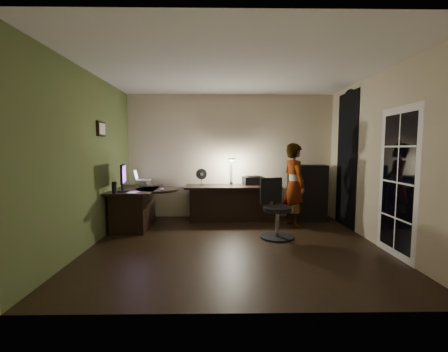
{
  "coord_description": "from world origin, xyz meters",
  "views": [
    {
      "loc": [
        -0.24,
        -4.64,
        1.52
      ],
      "look_at": [
        -0.15,
        1.05,
        1.0
      ],
      "focal_mm": 24.0,
      "sensor_mm": 36.0,
      "label": 1
    }
  ],
  "objects_px": {
    "cabinet": "(307,193)",
    "office_chair": "(277,209)",
    "monitor": "(122,182)",
    "desk_right": "(232,203)",
    "person": "(294,185)",
    "desk_left": "(136,208)"
  },
  "relations": [
    {
      "from": "desk_left",
      "to": "person",
      "type": "bearing_deg",
      "value": 1.43
    },
    {
      "from": "office_chair",
      "to": "monitor",
      "type": "bearing_deg",
      "value": 154.78
    },
    {
      "from": "desk_left",
      "to": "desk_right",
      "type": "relative_size",
      "value": 0.66
    },
    {
      "from": "desk_right",
      "to": "cabinet",
      "type": "bearing_deg",
      "value": -1.03
    },
    {
      "from": "desk_left",
      "to": "monitor",
      "type": "distance_m",
      "value": 0.7
    },
    {
      "from": "cabinet",
      "to": "monitor",
      "type": "bearing_deg",
      "value": -161.4
    },
    {
      "from": "desk_right",
      "to": "cabinet",
      "type": "height_order",
      "value": "cabinet"
    },
    {
      "from": "cabinet",
      "to": "office_chair",
      "type": "relative_size",
      "value": 1.16
    },
    {
      "from": "desk_right",
      "to": "monitor",
      "type": "height_order",
      "value": "monitor"
    },
    {
      "from": "monitor",
      "to": "office_chair",
      "type": "distance_m",
      "value": 2.75
    },
    {
      "from": "office_chair",
      "to": "person",
      "type": "height_order",
      "value": "person"
    },
    {
      "from": "cabinet",
      "to": "monitor",
      "type": "distance_m",
      "value": 3.73
    },
    {
      "from": "office_chair",
      "to": "cabinet",
      "type": "bearing_deg",
      "value": 36.52
    },
    {
      "from": "cabinet",
      "to": "office_chair",
      "type": "xyz_separation_m",
      "value": [
        -0.88,
        -1.29,
        -0.08
      ]
    },
    {
      "from": "desk_right",
      "to": "person",
      "type": "distance_m",
      "value": 1.36
    },
    {
      "from": "office_chair",
      "to": "desk_left",
      "type": "bearing_deg",
      "value": 145.94
    },
    {
      "from": "desk_left",
      "to": "desk_right",
      "type": "xyz_separation_m",
      "value": [
        1.87,
        0.59,
        -0.01
      ]
    },
    {
      "from": "desk_left",
      "to": "office_chair",
      "type": "xyz_separation_m",
      "value": [
        2.57,
        -0.69,
        0.13
      ]
    },
    {
      "from": "desk_right",
      "to": "person",
      "type": "relative_size",
      "value": 1.22
    },
    {
      "from": "desk_left",
      "to": "cabinet",
      "type": "distance_m",
      "value": 3.51
    },
    {
      "from": "monitor",
      "to": "person",
      "type": "distance_m",
      "value": 3.22
    },
    {
      "from": "cabinet",
      "to": "office_chair",
      "type": "bearing_deg",
      "value": -121.37
    }
  ]
}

